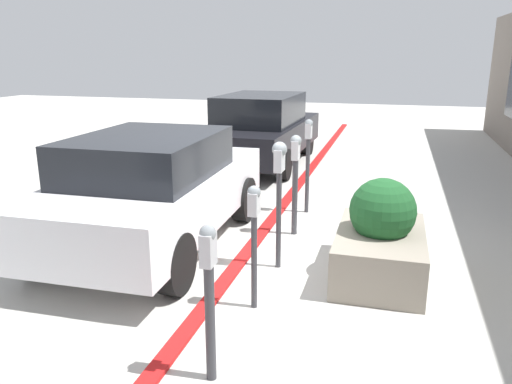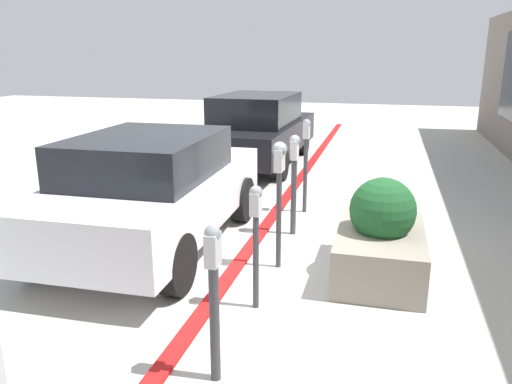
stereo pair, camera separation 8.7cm
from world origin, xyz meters
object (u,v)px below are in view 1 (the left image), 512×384
Objects in this scene: parked_car_rear at (262,129)px; parking_meter_farthest at (308,151)px; parking_meter_second at (254,225)px; parking_meter_nearest at (209,287)px; parking_meter_middle at (279,176)px; planter_box at (381,240)px; parking_meter_fourth at (295,170)px; parked_car_middle at (154,188)px.

parking_meter_farthest is at bearing -151.98° from parked_car_rear.
parking_meter_farthest is (3.18, 0.03, 0.12)m from parking_meter_second.
parking_meter_second is at bearing -0.62° from parking_meter_nearest.
planter_box is (0.07, -1.15, -0.67)m from parking_meter_middle.
parking_meter_fourth is (2.15, 0.03, 0.05)m from parking_meter_second.
parking_meter_middle reaches higher than parking_meter_nearest.
planter_box is (2.26, -1.18, -0.35)m from parking_meter_nearest.
parking_meter_fourth is at bearing 0.26° from parking_meter_nearest.
parked_car_rear is (5.17, -0.05, 0.02)m from parked_car_middle.
parking_meter_fourth reaches higher than planter_box.
parking_meter_middle is 1.16m from parking_meter_fourth.
parking_meter_nearest is 2.21m from parking_meter_middle.
parking_meter_fourth is 0.94× the size of parking_meter_farthest.
parked_car_middle is at bearing 81.77° from parking_meter_middle.
parking_meter_farthest reaches higher than parking_meter_second.
parking_meter_farthest is at bearing 0.61° from parking_meter_second.
parking_meter_middle is 1.07× the size of parking_meter_fourth.
parking_meter_fourth is at bearing -157.66° from parked_car_rear.
parked_car_rear is (5.35, 2.80, 0.37)m from planter_box.
parking_meter_nearest is 2.95m from parked_car_middle.
parking_meter_nearest is at bearing -179.72° from parking_meter_farthest.
parking_meter_nearest is at bearing 152.46° from planter_box.
parking_meter_fourth is 1.68m from planter_box.
parking_meter_second is 6.63m from parked_car_rear.
parking_meter_second is 0.28× the size of parked_car_rear.
planter_box is at bearing -150.38° from parking_meter_farthest.
parking_meter_farthest is at bearing -41.60° from parked_car_middle.
parking_meter_middle is 2.18m from parking_meter_farthest.
parking_meter_middle is 0.38× the size of parked_car_middle.
planter_box is 6.05m from parked_car_rear.
parking_meter_middle is at bearing -0.59° from parking_meter_nearest.
planter_box is at bearing -86.54° from parking_meter_middle.
parking_meter_nearest is at bearing -146.46° from parked_car_middle.
parking_meter_farthest is at bearing 0.28° from parking_meter_nearest.
parked_car_middle is at bearing 34.55° from parking_meter_nearest.
parked_car_middle is (2.43, 1.67, -0.00)m from parking_meter_nearest.
parked_car_middle is (-0.90, 1.66, -0.14)m from parking_meter_fourth.
planter_box is at bearing -47.19° from parking_meter_second.
planter_box is 2.88m from parked_car_middle.
parking_meter_farthest reaches higher than parking_meter_fourth.
parking_meter_middle is at bearing -178.11° from parking_meter_fourth.
parked_car_rear is (3.24, 1.60, -0.18)m from parking_meter_farthest.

